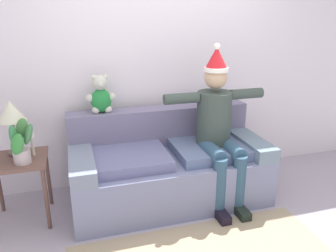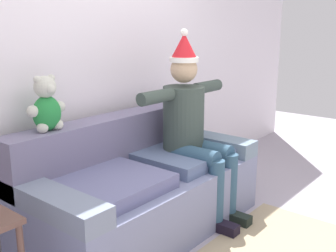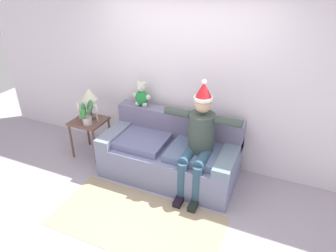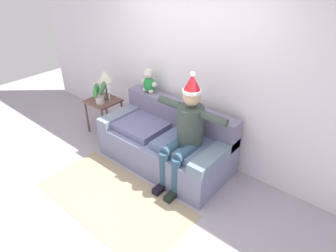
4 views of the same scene
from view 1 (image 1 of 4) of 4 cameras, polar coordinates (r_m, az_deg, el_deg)
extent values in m
cube|color=silver|center=(3.61, -2.56, 11.50)|extent=(7.00, 0.10, 2.70)
cube|color=slate|center=(3.39, 0.18, -8.77)|extent=(1.90, 0.92, 0.47)
cube|color=slate|center=(3.52, -1.41, 0.02)|extent=(1.90, 0.24, 0.40)
cube|color=slate|center=(3.15, -14.73, -5.63)|extent=(0.22, 0.92, 0.13)
cube|color=slate|center=(3.58, 13.20, -2.46)|extent=(0.22, 0.92, 0.13)
cube|color=slate|center=(3.14, -7.09, -5.52)|extent=(0.76, 0.64, 0.10)
cube|color=slate|center=(3.37, 7.44, -3.80)|extent=(0.76, 0.64, 0.10)
cylinder|color=#37443D|center=(3.30, 7.88, 1.43)|extent=(0.34, 0.34, 0.52)
sphere|color=tan|center=(3.21, 8.20, 8.27)|extent=(0.22, 0.22, 0.22)
cylinder|color=white|center=(3.19, 8.27, 9.63)|extent=(0.23, 0.23, 0.04)
cone|color=red|center=(3.18, 8.36, 11.58)|extent=(0.21, 0.21, 0.20)
sphere|color=white|center=(3.17, 8.45, 13.38)|extent=(0.06, 0.06, 0.06)
cylinder|color=#2F4E66|center=(3.18, 7.50, -4.24)|extent=(0.14, 0.40, 0.14)
cylinder|color=#2F4E66|center=(3.14, 8.77, -10.40)|extent=(0.13, 0.13, 0.57)
cube|color=black|center=(3.21, 9.17, -14.90)|extent=(0.10, 0.24, 0.08)
cylinder|color=#2F4E66|center=(3.26, 10.72, -3.81)|extent=(0.14, 0.40, 0.14)
cylinder|color=#2F4E66|center=(3.23, 12.04, -9.80)|extent=(0.13, 0.13, 0.57)
cube|color=black|center=(3.29, 12.41, -14.19)|extent=(0.10, 0.24, 0.08)
cylinder|color=#37443D|center=(3.12, 2.34, 4.77)|extent=(0.34, 0.10, 0.10)
cylinder|color=#37443D|center=(3.40, 13.31, 5.44)|extent=(0.34, 0.10, 0.10)
ellipsoid|color=#23843A|center=(3.33, -11.44, 4.31)|extent=(0.20, 0.16, 0.24)
sphere|color=beige|center=(3.29, -11.64, 7.34)|extent=(0.15, 0.15, 0.15)
sphere|color=beige|center=(3.24, -11.53, 6.97)|extent=(0.07, 0.07, 0.07)
sphere|color=beige|center=(3.28, -12.62, 8.16)|extent=(0.05, 0.05, 0.05)
sphere|color=beige|center=(3.29, -10.78, 8.31)|extent=(0.05, 0.05, 0.05)
sphere|color=beige|center=(3.32, -13.28, 4.65)|extent=(0.08, 0.08, 0.08)
sphere|color=beige|center=(3.32, -12.32, 2.68)|extent=(0.08, 0.08, 0.08)
sphere|color=beige|center=(3.34, -9.67, 4.96)|extent=(0.08, 0.08, 0.08)
sphere|color=beige|center=(3.33, -10.27, 2.86)|extent=(0.08, 0.08, 0.08)
cube|color=brown|center=(3.18, -24.59, -5.40)|extent=(0.50, 0.48, 0.03)
cylinder|color=brown|center=(3.10, -20.20, -11.77)|extent=(0.04, 0.04, 0.58)
cylinder|color=brown|center=(3.47, -19.88, -8.34)|extent=(0.04, 0.04, 0.58)
cylinder|color=#554E48|center=(3.26, -24.52, -4.25)|extent=(0.14, 0.14, 0.03)
cylinder|color=#484B3B|center=(3.21, -24.89, -1.64)|extent=(0.02, 0.02, 0.29)
cone|color=beige|center=(3.14, -25.47, 2.35)|extent=(0.24, 0.24, 0.18)
cylinder|color=#B8ABA9|center=(3.05, -23.80, -4.79)|extent=(0.14, 0.14, 0.12)
ellipsoid|color=#3E7644|center=(2.98, -22.90, -1.29)|extent=(0.13, 0.16, 0.21)
ellipsoid|color=#447F40|center=(3.05, -23.86, -0.41)|extent=(0.14, 0.13, 0.20)
ellipsoid|color=#358046|center=(2.99, -25.10, -1.48)|extent=(0.06, 0.11, 0.19)
ellipsoid|color=#358939|center=(2.94, -24.53, -2.87)|extent=(0.15, 0.09, 0.20)
cylinder|color=beige|center=(3.17, -22.25, -3.29)|extent=(0.02, 0.02, 0.17)
cylinder|color=white|center=(3.12, -22.54, -1.02)|extent=(0.04, 0.04, 0.10)
camera|label=2|loc=(1.56, -68.86, -2.49)|focal=42.85mm
camera|label=3|loc=(2.52, 91.92, 22.78)|focal=32.27mm
camera|label=4|loc=(3.29, 75.09, 21.73)|focal=30.90mm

